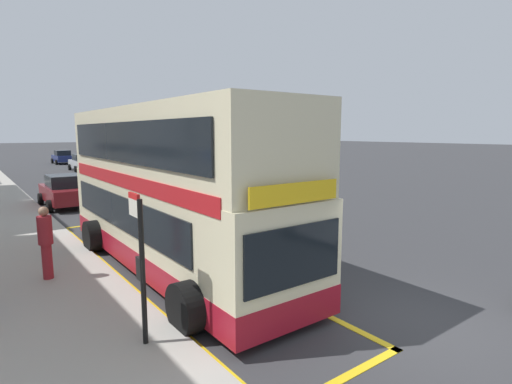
{
  "coord_description": "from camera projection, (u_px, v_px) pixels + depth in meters",
  "views": [
    {
      "loc": [
        -7.0,
        -3.89,
        3.75
      ],
      "look_at": [
        -0.02,
        5.51,
        1.99
      ],
      "focal_mm": 28.01,
      "sensor_mm": 36.0,
      "label": 1
    }
  ],
  "objects": [
    {
      "name": "ground_plane",
      "position": [
        67.0,
        178.0,
        33.18
      ],
      "size": [
        260.0,
        260.0,
        0.0
      ],
      "primitive_type": "plane",
      "color": "#333335"
    },
    {
      "name": "double_decker_bus",
      "position": [
        170.0,
        194.0,
        10.94
      ],
      "size": [
        3.21,
        10.22,
        4.4
      ],
      "color": "beige",
      "rests_on": "ground"
    },
    {
      "name": "bus_bay_markings",
      "position": [
        166.0,
        266.0,
        11.31
      ],
      "size": [
        2.88,
        13.22,
        0.01
      ],
      "color": "gold",
      "rests_on": "ground"
    },
    {
      "name": "bus_stop_sign",
      "position": [
        140.0,
        256.0,
        6.73
      ],
      "size": [
        0.09,
        0.51,
        2.59
      ],
      "color": "black",
      "rests_on": "pavement_near"
    },
    {
      "name": "parked_car_silver_distant",
      "position": [
        82.0,
        163.0,
        39.37
      ],
      "size": [
        2.09,
        4.2,
        1.62
      ],
      "rotation": [
        0.0,
        0.0,
        3.18
      ],
      "color": "#B2B5BA",
      "rests_on": "ground"
    },
    {
      "name": "parked_car_maroon_ahead",
      "position": [
        65.0,
        191.0,
        20.28
      ],
      "size": [
        2.09,
        4.2,
        1.62
      ],
      "rotation": [
        0.0,
        0.0,
        3.18
      ],
      "color": "maroon",
      "rests_on": "ground"
    },
    {
      "name": "parked_car_navy_across",
      "position": [
        63.0,
        157.0,
        47.98
      ],
      "size": [
        2.09,
        4.2,
        1.62
      ],
      "rotation": [
        0.0,
        0.0,
        0.02
      ],
      "color": "navy",
      "rests_on": "ground"
    },
    {
      "name": "pedestrian_further_back",
      "position": [
        46.0,
        239.0,
        9.81
      ],
      "size": [
        0.34,
        0.34,
        1.82
      ],
      "color": "maroon",
      "rests_on": "pavement_near"
    }
  ]
}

